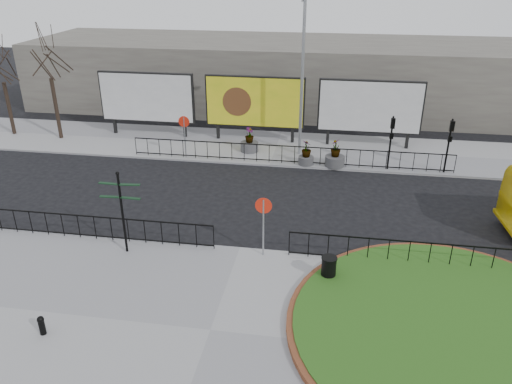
% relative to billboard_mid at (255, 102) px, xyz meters
% --- Properties ---
extents(ground, '(90.00, 90.00, 0.00)m').
position_rel_billboard_mid_xyz_m(ground, '(1.50, -12.97, -2.60)').
color(ground, black).
rests_on(ground, ground).
extents(pavement_near, '(30.00, 10.00, 0.12)m').
position_rel_billboard_mid_xyz_m(pavement_near, '(1.50, -17.97, -2.54)').
color(pavement_near, gray).
rests_on(pavement_near, ground).
extents(pavement_far, '(44.00, 6.00, 0.12)m').
position_rel_billboard_mid_xyz_m(pavement_far, '(1.50, -0.97, -2.54)').
color(pavement_far, gray).
rests_on(pavement_far, ground).
extents(brick_edge, '(10.40, 10.40, 0.18)m').
position_rel_billboard_mid_xyz_m(brick_edge, '(9.00, -16.97, -2.39)').
color(brick_edge, brown).
rests_on(brick_edge, pavement_near).
extents(grass_lawn, '(10.00, 10.00, 0.22)m').
position_rel_billboard_mid_xyz_m(grass_lawn, '(9.00, -16.97, -2.37)').
color(grass_lawn, '#1D5015').
rests_on(grass_lawn, pavement_near).
extents(railing_near_left, '(10.00, 0.10, 1.10)m').
position_rel_billboard_mid_xyz_m(railing_near_left, '(-4.50, -13.27, -1.93)').
color(railing_near_left, black).
rests_on(railing_near_left, pavement_near).
extents(railing_near_right, '(9.00, 0.10, 1.10)m').
position_rel_billboard_mid_xyz_m(railing_near_right, '(8.00, -13.27, -1.93)').
color(railing_near_right, black).
rests_on(railing_near_right, pavement_near).
extents(railing_far, '(18.00, 0.10, 1.10)m').
position_rel_billboard_mid_xyz_m(railing_far, '(2.50, -3.67, -1.93)').
color(railing_far, black).
rests_on(railing_far, pavement_far).
extents(speed_sign_far, '(0.64, 0.07, 2.47)m').
position_rel_billboard_mid_xyz_m(speed_sign_far, '(-3.50, -3.57, -0.68)').
color(speed_sign_far, gray).
rests_on(speed_sign_far, pavement_far).
extents(speed_sign_near, '(0.64, 0.07, 2.47)m').
position_rel_billboard_mid_xyz_m(speed_sign_near, '(2.50, -13.37, -0.68)').
color(speed_sign_near, gray).
rests_on(speed_sign_near, pavement_near).
extents(billboard_left, '(6.20, 0.31, 4.10)m').
position_rel_billboard_mid_xyz_m(billboard_left, '(-7.00, 0.00, 0.00)').
color(billboard_left, black).
rests_on(billboard_left, pavement_far).
extents(billboard_mid, '(6.20, 0.31, 4.10)m').
position_rel_billboard_mid_xyz_m(billboard_mid, '(0.00, 0.00, 0.00)').
color(billboard_mid, black).
rests_on(billboard_mid, pavement_far).
extents(billboard_right, '(6.20, 0.31, 4.10)m').
position_rel_billboard_mid_xyz_m(billboard_right, '(7.00, 0.00, 0.00)').
color(billboard_right, black).
rests_on(billboard_right, pavement_far).
extents(lamp_post, '(0.74, 0.18, 9.23)m').
position_rel_billboard_mid_xyz_m(lamp_post, '(3.01, -1.97, 2.23)').
color(lamp_post, gray).
rests_on(lamp_post, pavement_far).
extents(signal_pole_a, '(0.22, 0.26, 3.00)m').
position_rel_billboard_mid_xyz_m(signal_pole_a, '(8.00, -3.63, -0.50)').
color(signal_pole_a, black).
rests_on(signal_pole_a, pavement_far).
extents(signal_pole_b, '(0.22, 0.26, 3.00)m').
position_rel_billboard_mid_xyz_m(signal_pole_b, '(11.00, -3.63, -0.50)').
color(signal_pole_b, black).
rests_on(signal_pole_b, pavement_far).
extents(tree_left, '(2.00, 2.00, 7.00)m').
position_rel_billboard_mid_xyz_m(tree_left, '(-12.50, -1.47, 1.02)').
color(tree_left, '#2D2119').
rests_on(tree_left, pavement_far).
extents(tree_mid, '(2.00, 2.00, 6.20)m').
position_rel_billboard_mid_xyz_m(tree_mid, '(-16.00, -1.17, 0.62)').
color(tree_mid, '#2D2119').
rests_on(tree_mid, pavement_far).
extents(building_backdrop, '(40.00, 10.00, 5.00)m').
position_rel_billboard_mid_xyz_m(building_backdrop, '(1.50, 9.03, -0.10)').
color(building_backdrop, slate).
rests_on(building_backdrop, ground).
extents(fingerpost_sign, '(1.61, 0.26, 3.43)m').
position_rel_billboard_mid_xyz_m(fingerpost_sign, '(-2.88, -13.97, -0.41)').
color(fingerpost_sign, black).
rests_on(fingerpost_sign, pavement_near).
extents(bollard, '(0.21, 0.21, 0.66)m').
position_rel_billboard_mid_xyz_m(bollard, '(-3.57, -18.96, -2.12)').
color(bollard, black).
rests_on(bollard, pavement_near).
extents(litter_bin, '(0.57, 0.57, 0.94)m').
position_rel_billboard_mid_xyz_m(litter_bin, '(5.06, -14.66, -2.00)').
color(litter_bin, black).
rests_on(litter_bin, pavement_near).
extents(planter_a, '(1.07, 1.07, 1.48)m').
position_rel_billboard_mid_xyz_m(planter_a, '(-0.00, -2.01, -1.99)').
color(planter_a, '#4C4C4F').
rests_on(planter_a, pavement_far).
extents(planter_b, '(0.86, 0.86, 1.41)m').
position_rel_billboard_mid_xyz_m(planter_b, '(3.50, -3.57, -1.94)').
color(planter_b, '#4C4C4F').
rests_on(planter_b, pavement_far).
extents(planter_c, '(1.09, 1.09, 1.58)m').
position_rel_billboard_mid_xyz_m(planter_c, '(5.11, -3.57, -1.94)').
color(planter_c, '#4C4C4F').
rests_on(planter_c, pavement_far).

